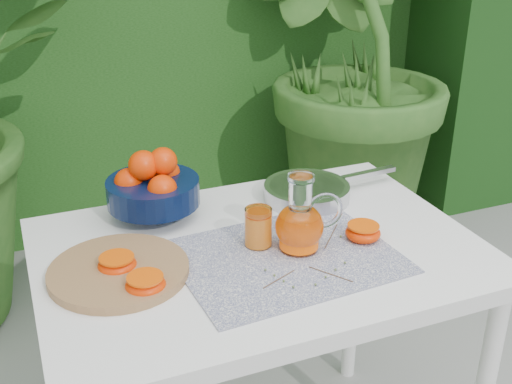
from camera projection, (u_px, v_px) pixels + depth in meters
name	position (u px, v px, depth m)	size (l,w,h in m)	color
potted_plant_right	(342.00, 55.00, 2.75)	(1.72, 1.72, 1.72)	#2F6121
white_table	(259.00, 277.00, 1.50)	(1.00, 0.70, 0.75)	white
placemat	(286.00, 257.00, 1.42)	(0.48, 0.37, 0.00)	#0D154B
cutting_board	(119.00, 271.00, 1.36)	(0.30, 0.30, 0.02)	olive
fruit_bowl	(152.00, 186.00, 1.58)	(0.27, 0.27, 0.18)	black
juice_pitcher	(300.00, 224.00, 1.43)	(0.16, 0.13, 0.18)	white
juice_tumbler	(258.00, 228.00, 1.45)	(0.07, 0.07, 0.09)	white
saute_pan	(308.00, 191.00, 1.69)	(0.41, 0.24, 0.04)	#B7B6BB
orange_halves	(214.00, 259.00, 1.38)	(0.65, 0.19, 0.04)	#E74602
thyme_sprigs	(315.00, 260.00, 1.40)	(0.29, 0.24, 0.01)	brown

